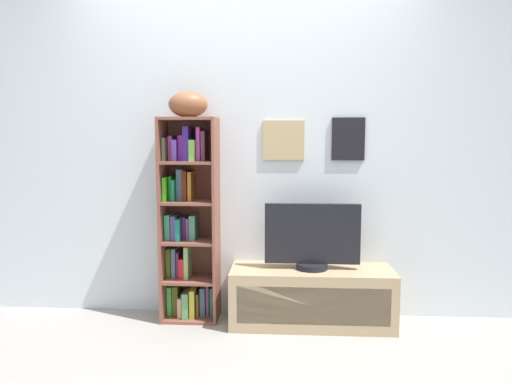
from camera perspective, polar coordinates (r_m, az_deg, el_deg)
name	(u,v)px	position (r m, az deg, el deg)	size (l,w,h in m)	color
back_wall	(245,158)	(3.49, -1.31, 4.11)	(4.80, 0.08, 2.33)	silver
bookshelf	(188,224)	(3.46, -8.23, -3.81)	(0.40, 0.28, 1.45)	brown
football	(188,105)	(3.38, -8.19, 10.39)	(0.27, 0.18, 0.18)	brown
tv_stand	(312,297)	(3.43, 6.71, -12.42)	(1.13, 0.40, 0.40)	tan
television	(312,237)	(3.32, 6.80, -5.45)	(0.66, 0.22, 0.46)	black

